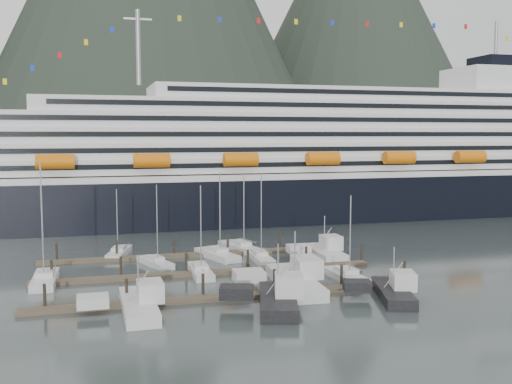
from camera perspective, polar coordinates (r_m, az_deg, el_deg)
ground at (r=83.50m, az=-0.73°, el=-8.10°), size 1600.00×1600.00×0.00m
mountains at (r=686.21m, az=-9.53°, el=17.57°), size 870.00×440.00×420.00m
cruise_ship at (r=142.93m, az=5.28°, el=2.46°), size 210.00×30.40×50.30m
dock_near at (r=72.93m, az=-2.50°, el=-9.88°), size 48.18×2.28×3.20m
dock_mid at (r=85.26m, az=-4.49°, el=-7.62°), size 48.18×2.28×3.20m
dock_far at (r=97.76m, az=-5.96°, el=-5.92°), size 48.18×2.28×3.20m
sailboat_a at (r=84.59m, az=-19.46°, el=-7.92°), size 3.24×10.29×16.71m
sailboat_b at (r=85.21m, az=-5.34°, el=-7.56°), size 2.72×9.85×13.12m
sailboat_c at (r=91.83m, az=-9.57°, el=-6.66°), size 5.03×8.80×12.63m
sailboat_d at (r=94.42m, az=0.34°, el=-6.24°), size 2.78×10.55×14.07m
sailboat_e at (r=100.40m, az=-12.91°, el=-5.68°), size 4.79×9.72×11.31m
sailboat_f at (r=95.95m, az=-3.73°, el=-6.04°), size 5.87×10.55×14.25m
sailboat_g at (r=101.80m, az=-1.47°, el=-5.37°), size 5.72×11.63×13.62m
sailboat_h at (r=82.63m, az=8.58°, el=-8.01°), size 3.47×9.80×12.11m
trawler_a at (r=68.81m, az=-11.24°, el=-10.42°), size 9.29×12.93×7.09m
trawler_b at (r=69.17m, az=1.98°, el=-10.15°), size 10.40×13.05×8.11m
trawler_c at (r=77.97m, az=3.57°, el=-8.34°), size 11.31×16.02×8.12m
trawler_d at (r=74.75m, az=12.84°, el=-9.18°), size 9.43×11.97×6.82m
trawler_e at (r=96.68m, az=6.44°, el=-5.68°), size 8.72×11.45×7.41m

